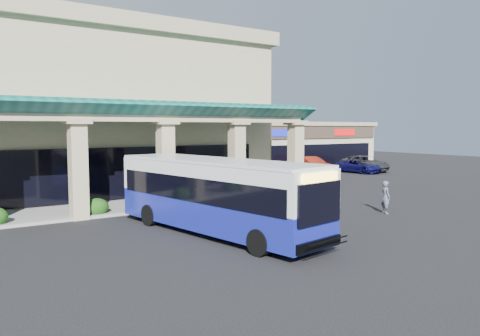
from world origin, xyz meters
TOP-DOWN VIEW (x-y plane):
  - ground at (0.00, 0.00)m, footprint 110.00×110.00m
  - main_building at (-8.00, 16.00)m, footprint 30.80×14.80m
  - arcade at (-8.00, 6.80)m, footprint 30.00×6.20m
  - strip_mall at (18.00, 24.00)m, footprint 22.50×12.50m
  - palm_0 at (8.50, 11.00)m, footprint 2.40×2.40m
  - palm_1 at (9.50, 14.00)m, footprint 2.40×2.40m
  - broadleaf_tree at (7.50, 19.00)m, footprint 2.60×2.60m
  - transit_bus at (-3.75, -1.00)m, footprint 4.17×11.19m
  - pedestrian at (5.68, -2.03)m, footprint 0.59×0.71m
  - car_silver at (10.45, 14.02)m, footprint 3.45×5.07m
  - car_white at (15.09, 13.57)m, footprint 1.89×5.25m
  - car_red at (16.57, 14.72)m, footprint 3.30×5.57m
  - car_gray at (20.96, 13.11)m, footprint 2.58×4.77m
  - car_extra at (22.69, 13.91)m, footprint 3.40×5.88m

SIDE VIEW (x-z plane):
  - ground at x=0.00m, z-range 0.00..0.00m
  - car_gray at x=20.96m, z-range 0.00..1.27m
  - car_red at x=16.57m, z-range 0.00..1.51m
  - car_extra at x=22.69m, z-range 0.00..1.54m
  - car_silver at x=10.45m, z-range 0.00..1.60m
  - pedestrian at x=5.68m, z-range 0.00..1.66m
  - car_white at x=15.09m, z-range 0.00..1.72m
  - transit_bus at x=-3.75m, z-range 0.00..3.05m
  - broadleaf_tree at x=7.50m, z-range 0.00..4.81m
  - strip_mall at x=18.00m, z-range 0.00..4.90m
  - arcade at x=-8.00m, z-range 0.00..5.70m
  - palm_1 at x=9.50m, z-range 0.00..5.80m
  - palm_0 at x=8.50m, z-range 0.00..6.60m
  - main_building at x=-8.00m, z-range 0.00..11.35m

